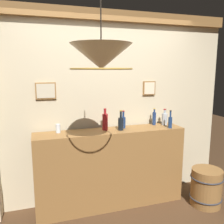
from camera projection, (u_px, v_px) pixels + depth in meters
panelled_rear_partition at (105, 103)px, 3.31m from camera, size 3.57×0.15×2.59m
bar_shelf_unit at (111, 168)px, 3.21m from camera, size 1.97×0.38×1.04m
liquor_bottle_tequila at (170, 122)px, 3.23m from camera, size 0.05×0.05×0.24m
liquor_bottle_vodka at (105, 121)px, 3.11m from camera, size 0.07×0.07×0.28m
liquor_bottle_sherry at (123, 122)px, 3.22m from camera, size 0.06×0.06×0.24m
liquor_bottle_amaro at (164, 119)px, 3.42m from camera, size 0.08×0.08×0.23m
liquor_bottle_bourbon at (121, 123)px, 3.11m from camera, size 0.07×0.07×0.26m
liquor_bottle_rum at (154, 118)px, 3.41m from camera, size 0.05×0.05×0.24m
glass_tumbler_rocks at (58, 128)px, 2.99m from camera, size 0.06×0.06×0.11m
pendant_lamp at (101, 57)px, 2.08m from camera, size 0.55×0.55×0.62m
wooden_barrel at (206, 187)px, 3.25m from camera, size 0.43×0.43×0.50m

